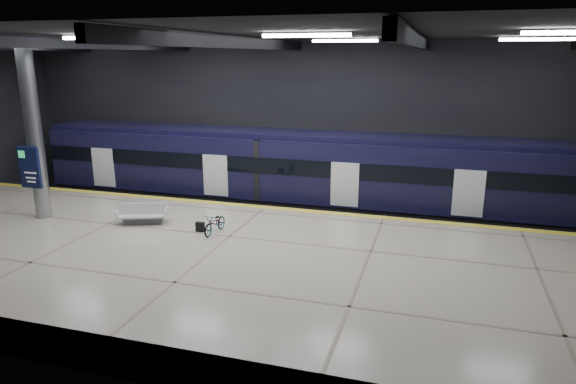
% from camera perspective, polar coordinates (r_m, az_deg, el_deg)
% --- Properties ---
extents(ground, '(30.00, 30.00, 0.00)m').
position_cam_1_polar(ground, '(19.67, -5.23, -6.98)').
color(ground, black).
rests_on(ground, ground).
extents(room_shell, '(30.10, 16.10, 8.05)m').
position_cam_1_polar(room_shell, '(18.33, -5.65, 9.85)').
color(room_shell, black).
rests_on(room_shell, ground).
extents(platform, '(30.00, 11.00, 1.10)m').
position_cam_1_polar(platform, '(17.35, -8.37, -8.21)').
color(platform, beige).
rests_on(platform, ground).
extents(safety_strip, '(30.00, 0.40, 0.01)m').
position_cam_1_polar(safety_strip, '(21.73, -2.60, -1.70)').
color(safety_strip, yellow).
rests_on(safety_strip, platform).
extents(rails, '(30.00, 1.52, 0.16)m').
position_cam_1_polar(rails, '(24.53, -0.45, -2.23)').
color(rails, gray).
rests_on(rails, ground).
extents(train, '(29.40, 2.84, 3.79)m').
position_cam_1_polar(train, '(23.53, 4.07, 1.98)').
color(train, black).
rests_on(train, ground).
extents(bench, '(1.99, 1.37, 0.81)m').
position_cam_1_polar(bench, '(20.35, -15.81, -2.61)').
color(bench, '#595B60').
rests_on(bench, platform).
extents(bicycle, '(0.62, 1.47, 0.76)m').
position_cam_1_polar(bicycle, '(18.70, -8.11, -3.43)').
color(bicycle, '#99999E').
rests_on(bicycle, platform).
extents(pannier_bag, '(0.32, 0.22, 0.35)m').
position_cam_1_polar(pannier_bag, '(19.01, -9.74, -3.83)').
color(pannier_bag, black).
rests_on(pannier_bag, platform).
extents(info_column, '(0.90, 0.78, 6.90)m').
position_cam_1_polar(info_column, '(21.97, -26.45, 5.91)').
color(info_column, '#9EA0A5').
rests_on(info_column, platform).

